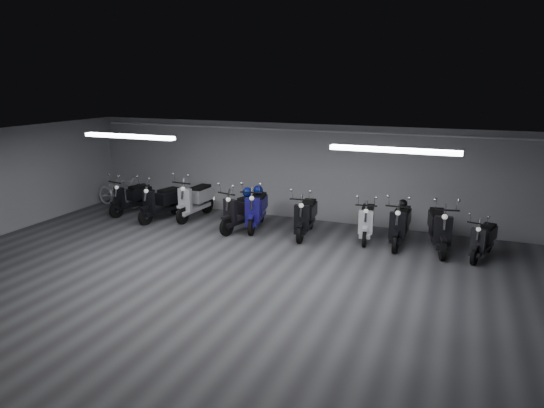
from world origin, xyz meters
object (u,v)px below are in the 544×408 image
at_px(scooter_9, 484,234).
at_px(helmet_0, 247,192).
at_px(scooter_6, 367,215).
at_px(bicycle, 119,189).
at_px(scooter_1, 161,196).
at_px(scooter_4, 256,203).
at_px(scooter_8, 440,221).
at_px(scooter_0, 131,192).
at_px(helmet_2, 258,190).
at_px(scooter_3, 242,205).
at_px(scooter_2, 195,194).
at_px(helmet_1, 403,204).
at_px(scooter_7, 401,218).
at_px(scooter_5, 306,210).

height_order(scooter_9, helmet_0, scooter_9).
bearing_deg(scooter_6, bicycle, 170.74).
bearing_deg(scooter_1, helmet_0, 16.44).
relative_size(scooter_4, scooter_8, 0.99).
height_order(scooter_0, helmet_2, scooter_0).
relative_size(scooter_1, scooter_3, 1.00).
bearing_deg(scooter_3, scooter_8, 16.80).
height_order(scooter_1, helmet_2, scooter_1).
bearing_deg(scooter_0, scooter_2, 20.26).
distance_m(scooter_4, helmet_1, 3.90).
xyz_separation_m(scooter_0, scooter_9, (9.93, -0.17, -0.07)).
xyz_separation_m(scooter_1, scooter_4, (2.92, 0.26, 0.02)).
relative_size(scooter_2, scooter_6, 1.14).
xyz_separation_m(scooter_3, helmet_1, (4.19, 0.60, 0.29)).
distance_m(scooter_0, scooter_7, 8.04).
distance_m(scooter_2, scooter_9, 7.87).
height_order(scooter_2, scooter_3, scooter_2).
xyz_separation_m(scooter_6, helmet_2, (-3.08, 0.10, 0.38)).
height_order(scooter_6, bicycle, scooter_6).
height_order(scooter_3, scooter_5, scooter_3).
relative_size(scooter_4, helmet_0, 7.02).
height_order(scooter_1, helmet_1, scooter_1).
bearing_deg(scooter_2, scooter_6, 1.83).
bearing_deg(scooter_4, scooter_2, 161.79).
distance_m(scooter_5, bicycle, 6.56).
bearing_deg(helmet_1, scooter_0, -177.62).
relative_size(scooter_8, helmet_2, 7.44).
relative_size(scooter_5, scooter_9, 1.18).
bearing_deg(bicycle, scooter_8, -85.23).
xyz_separation_m(scooter_3, helmet_0, (0.06, 0.26, 0.31)).
xyz_separation_m(scooter_8, scooter_9, (0.97, -0.19, -0.14)).
xyz_separation_m(scooter_3, bicycle, (-4.75, 0.77, -0.11)).
xyz_separation_m(scooter_6, helmet_1, (0.85, 0.15, 0.34)).
xyz_separation_m(scooter_1, scooter_5, (4.39, 0.14, -0.01)).
relative_size(scooter_2, scooter_3, 1.05).
relative_size(bicycle, helmet_1, 7.64).
height_order(scooter_8, helmet_2, scooter_8).
distance_m(scooter_8, helmet_1, 1.01).
bearing_deg(scooter_3, helmet_2, 78.47).
distance_m(scooter_5, scooter_6, 1.58).
bearing_deg(scooter_0, scooter_6, 14.50).
bearing_deg(helmet_1, scooter_3, -171.90).
bearing_deg(scooter_6, scooter_5, -176.55).
xyz_separation_m(scooter_5, helmet_0, (-1.72, 0.09, 0.31)).
relative_size(scooter_1, scooter_4, 0.98).
relative_size(scooter_3, scooter_9, 1.19).
distance_m(scooter_3, helmet_1, 4.24).
xyz_separation_m(scooter_2, scooter_8, (6.89, -0.25, -0.01)).
xyz_separation_m(scooter_5, bicycle, (-6.53, 0.60, -0.11)).
bearing_deg(scooter_4, helmet_0, 174.79).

